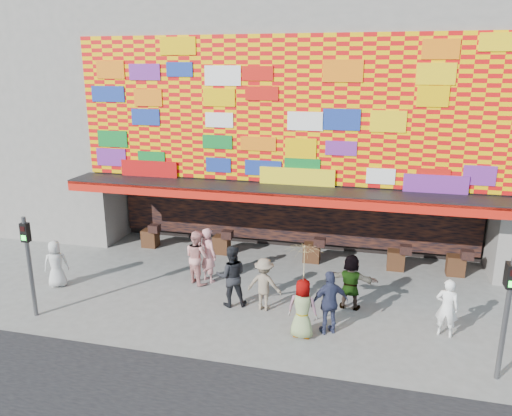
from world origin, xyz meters
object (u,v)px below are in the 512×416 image
object	(u,v)px
ped_c	(231,276)
ped_h	(447,308)
signal_left	(28,256)
ped_e	(330,303)
parasol	(304,262)
ped_f	(351,282)
ped_g	(302,309)
ped_i	(197,257)
ped_a	(56,264)
ped_b	(208,255)
signal_right	(507,306)
ped_d	(264,284)

from	to	relation	value
ped_c	ped_h	world-z (taller)	ped_c
signal_left	ped_c	bearing A→B (deg)	20.89
ped_c	ped_e	xyz separation A→B (m)	(3.04, -0.92, -0.05)
signal_left	parasol	size ratio (longest dim) A/B	1.61
ped_e	ped_f	bearing A→B (deg)	-133.83
ped_c	ped_f	distance (m)	3.55
ped_g	ped_i	size ratio (longest dim) A/B	0.91
ped_a	ped_g	distance (m)	8.38
ped_c	ped_e	bearing A→B (deg)	143.83
ped_g	ped_h	world-z (taller)	ped_g
ped_b	ped_f	distance (m)	4.81
ped_c	ped_g	size ratio (longest dim) A/B	1.15
signal_right	ped_b	bearing A→B (deg)	157.02
ped_g	ped_h	bearing A→B (deg)	-161.27
signal_left	ped_a	size ratio (longest dim) A/B	1.91
signal_right	ped_d	size ratio (longest dim) A/B	1.87
ped_d	ped_a	bearing A→B (deg)	5.77
ped_b	ped_f	xyz separation A→B (m)	(4.75, -0.81, -0.09)
ped_c	parasol	xyz separation A→B (m)	(2.36, -1.31, 1.21)
ped_e	signal_left	bearing A→B (deg)	-20.65
ped_b	signal_left	bearing A→B (deg)	71.40
ped_f	ped_i	world-z (taller)	ped_i
signal_left	ped_g	size ratio (longest dim) A/B	1.82
ped_a	ped_b	world-z (taller)	ped_b
ped_d	ped_e	xyz separation A→B (m)	(2.02, -0.90, 0.09)
signal_right	parasol	distance (m)	4.77
ped_a	parasol	xyz separation A→B (m)	(8.30, -1.19, 1.37)
ped_f	ped_g	size ratio (longest dim) A/B	1.03
signal_left	ped_i	world-z (taller)	signal_left
ped_h	parasol	distance (m)	4.07
ped_e	ped_i	world-z (taller)	ped_i
ped_a	ped_g	world-z (taller)	ped_g
ped_d	ped_g	xyz separation A→B (m)	(1.34, -1.29, 0.02)
ped_a	ped_b	size ratio (longest dim) A/B	0.84
ped_d	ped_e	bearing A→B (deg)	160.94
ped_a	ped_d	xyz separation A→B (m)	(6.95, 0.10, 0.02)
ped_f	parasol	bearing A→B (deg)	66.14
ped_d	parasol	xyz separation A→B (m)	(1.34, -1.29, 1.35)
ped_b	ped_c	bearing A→B (deg)	160.70
signal_left	ped_g	bearing A→B (deg)	5.39
ped_d	signal_left	bearing A→B (deg)	22.52
signal_right	ped_i	xyz separation A→B (m)	(-8.64, 3.32, -0.95)
ped_f	ped_h	distance (m)	2.77
ped_h	parasol	size ratio (longest dim) A/B	0.87
ped_f	ped_a	bearing A→B (deg)	10.41
ped_c	ped_i	size ratio (longest dim) A/B	1.05
ped_i	signal_right	bearing A→B (deg)	-166.14
signal_left	ped_e	size ratio (longest dim) A/B	1.67
ped_a	ped_h	size ratio (longest dim) A/B	0.96
ped_c	ped_i	bearing A→B (deg)	-58.52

